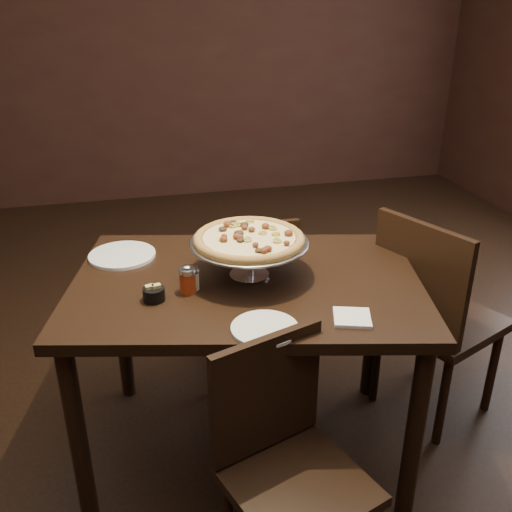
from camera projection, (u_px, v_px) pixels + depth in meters
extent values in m
cube|color=black|center=(239.00, 446.00, 2.53)|extent=(6.00, 7.00, 0.02)
cube|color=black|center=(152.00, 45.00, 5.03)|extent=(6.00, 0.02, 2.80)
cube|color=black|center=(246.00, 285.00, 2.18)|extent=(1.49, 1.17, 0.04)
cylinder|color=black|center=(78.00, 438.00, 2.01)|extent=(0.07, 0.07, 0.78)
cylinder|color=black|center=(414.00, 436.00, 2.02)|extent=(0.07, 0.07, 0.78)
cylinder|color=black|center=(122.00, 326.00, 2.69)|extent=(0.07, 0.07, 0.78)
cylinder|color=black|center=(373.00, 324.00, 2.70)|extent=(0.07, 0.07, 0.78)
cylinder|color=silver|center=(249.00, 275.00, 2.20)|extent=(0.15, 0.15, 0.01)
cylinder|color=silver|center=(249.00, 259.00, 2.17)|extent=(0.03, 0.03, 0.12)
cylinder|color=silver|center=(249.00, 244.00, 2.15)|extent=(0.11, 0.11, 0.01)
cylinder|color=gray|center=(249.00, 242.00, 2.14)|extent=(0.44, 0.44, 0.01)
torus|color=gray|center=(249.00, 242.00, 2.14)|extent=(0.45, 0.45, 0.01)
cylinder|color=olive|center=(249.00, 240.00, 2.14)|extent=(0.41, 0.41, 0.01)
torus|color=olive|center=(249.00, 239.00, 2.14)|extent=(0.42, 0.42, 0.04)
cylinder|color=#D8C076|center=(249.00, 238.00, 2.14)|extent=(0.35, 0.35, 0.01)
cylinder|color=#EEEBB9|center=(192.00, 280.00, 2.09)|extent=(0.05, 0.05, 0.07)
cylinder|color=silver|center=(191.00, 270.00, 2.07)|extent=(0.06, 0.06, 0.02)
ellipsoid|color=silver|center=(191.00, 266.00, 2.07)|extent=(0.03, 0.03, 0.01)
cylinder|color=#97250D|center=(188.00, 283.00, 2.06)|extent=(0.06, 0.06, 0.08)
cylinder|color=silver|center=(187.00, 271.00, 2.04)|extent=(0.06, 0.06, 0.02)
ellipsoid|color=silver|center=(187.00, 267.00, 2.04)|extent=(0.03, 0.03, 0.01)
cylinder|color=black|center=(154.00, 294.00, 2.02)|extent=(0.08, 0.08, 0.05)
cube|color=tan|center=(150.00, 292.00, 2.01)|extent=(0.03, 0.03, 0.05)
cube|color=tan|center=(157.00, 291.00, 2.02)|extent=(0.03, 0.03, 0.05)
cube|color=white|center=(352.00, 318.00, 1.91)|extent=(0.15, 0.15, 0.01)
cylinder|color=white|center=(122.00, 255.00, 2.36)|extent=(0.27, 0.27, 0.01)
cylinder|color=white|center=(265.00, 328.00, 1.85)|extent=(0.22, 0.22, 0.01)
cone|color=silver|center=(261.00, 246.00, 2.10)|extent=(0.14, 0.14, 0.00)
cylinder|color=black|center=(261.00, 245.00, 2.10)|extent=(0.10, 0.07, 0.02)
cube|color=black|center=(244.00, 297.00, 2.87)|extent=(0.44, 0.44, 0.04)
cube|color=black|center=(254.00, 268.00, 2.60)|extent=(0.42, 0.05, 0.44)
cylinder|color=black|center=(266.00, 314.00, 3.15)|extent=(0.04, 0.04, 0.41)
cylinder|color=black|center=(206.00, 323.00, 3.07)|extent=(0.04, 0.04, 0.41)
cylinder|color=black|center=(286.00, 347.00, 2.86)|extent=(0.04, 0.04, 0.41)
cylinder|color=black|center=(220.00, 358.00, 2.77)|extent=(0.04, 0.04, 0.41)
cube|color=black|center=(298.00, 486.00, 1.79)|extent=(0.52, 0.52, 0.04)
cube|color=black|center=(266.00, 393.00, 1.83)|extent=(0.39, 0.16, 0.42)
cylinder|color=black|center=(305.00, 481.00, 2.08)|extent=(0.03, 0.03, 0.40)
cube|color=black|center=(441.00, 320.00, 2.58)|extent=(0.61, 0.61, 0.04)
cube|color=black|center=(419.00, 279.00, 2.35)|extent=(0.21, 0.44, 0.48)
cylinder|color=black|center=(492.00, 370.00, 2.65)|extent=(0.04, 0.04, 0.45)
cylinder|color=black|center=(426.00, 335.00, 2.92)|extent=(0.04, 0.04, 0.45)
cylinder|color=black|center=(443.00, 401.00, 2.45)|extent=(0.04, 0.04, 0.45)
cylinder|color=black|center=(377.00, 361.00, 2.72)|extent=(0.04, 0.04, 0.45)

